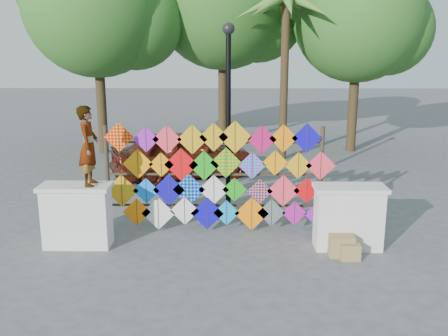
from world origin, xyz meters
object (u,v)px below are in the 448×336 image
Objects in this scene: vendor_woman at (89,146)px; sedan at (183,154)px; lamppost at (228,101)px; kite_rack at (217,177)px.

sedan is at bearing -15.25° from vendor_woman.
lamppost is (1.42, -3.31, 1.96)m from sedan.
kite_rack is 1.14× the size of sedan.
lamppost is at bearing -179.24° from sedan.
lamppost reaches higher than sedan.
vendor_woman is 0.35× the size of lamppost.
kite_rack is 3.16× the size of vendor_woman.
kite_rack is at bearing -71.68° from vendor_woman.
kite_rack reaches higher than sedan.
vendor_woman is at bearing -140.62° from lamppost.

